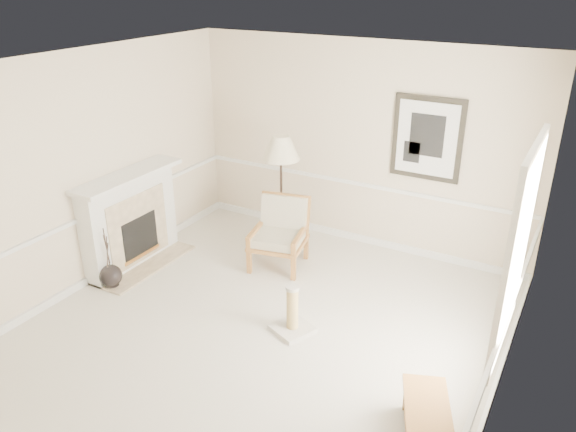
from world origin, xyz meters
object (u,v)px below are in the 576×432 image
Objects in this scene: floor_vase at (111,276)px; armchair at (281,229)px; floor_lamp at (281,151)px; scratching_post at (292,317)px.

floor_vase is 2.27m from armchair.
floor_lamp is (1.30, 2.07, 1.29)m from floor_vase.
floor_vase is 0.51× the size of floor_lamp.
scratching_post is (0.91, -1.32, -0.32)m from armchair.
armchair reaches higher than floor_vase.
floor_vase is 1.46× the size of scratching_post.
floor_lamp reaches higher than armchair.
armchair is at bearing 124.66° from scratching_post.
armchair is at bearing 46.58° from floor_vase.
floor_vase is 2.76m from floor_lamp.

